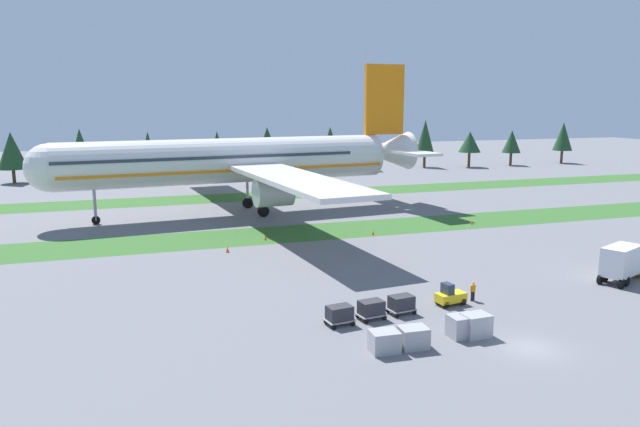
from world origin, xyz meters
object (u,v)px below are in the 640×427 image
(cargo_dolly_third, at_px, (339,314))
(uld_container_2, at_px, (476,325))
(taxiway_marker_0, at_px, (228,249))
(ground_crew_marshaller, at_px, (473,290))
(uld_container_1, at_px, (413,337))
(uld_container_0, at_px, (384,342))
(taxiway_marker_3, at_px, (471,223))
(baggage_tug, at_px, (450,296))
(taxiway_marker_2, at_px, (265,238))
(catering_truck, at_px, (625,261))
(airliner, at_px, (239,160))
(cargo_dolly_second, at_px, (371,308))
(taxiway_marker_1, at_px, (373,233))
(uld_container_3, at_px, (462,326))
(cargo_dolly_lead, at_px, (401,303))

(cargo_dolly_third, xyz_separation_m, uld_container_2, (8.89, -5.43, -0.05))
(uld_container_2, height_order, taxiway_marker_0, uld_container_2)
(ground_crew_marshaller, bearing_deg, uld_container_1, 29.80)
(uld_container_0, xyz_separation_m, taxiway_marker_3, (30.42, 37.07, -0.51))
(baggage_tug, xyz_separation_m, taxiway_marker_2, (-9.41, 29.30, -0.56))
(catering_truck, height_order, taxiway_marker_0, catering_truck)
(airliner, distance_m, ground_crew_marshaller, 50.11)
(cargo_dolly_second, bearing_deg, baggage_tug, 90.00)
(baggage_tug, height_order, uld_container_0, baggage_tug)
(uld_container_1, height_order, taxiway_marker_3, uld_container_1)
(uld_container_0, xyz_separation_m, taxiway_marker_0, (-5.53, 31.88, -0.42))
(taxiway_marker_0, bearing_deg, taxiway_marker_1, 9.38)
(baggage_tug, distance_m, uld_container_0, 12.05)
(catering_truck, height_order, taxiway_marker_2, catering_truck)
(taxiway_marker_1, height_order, taxiway_marker_2, taxiway_marker_1)
(airliner, xyz_separation_m, ground_crew_marshaller, (11.33, -48.24, -7.44))
(catering_truck, relative_size, taxiway_marker_2, 14.22)
(cargo_dolly_third, height_order, ground_crew_marshaller, ground_crew_marshaller)
(taxiway_marker_0, bearing_deg, uld_container_2, -67.14)
(baggage_tug, bearing_deg, taxiway_marker_0, -156.07)
(airliner, xyz_separation_m, taxiway_marker_2, (-0.55, -19.28, -8.13))
(cargo_dolly_second, distance_m, uld_container_3, 7.48)
(baggage_tug, bearing_deg, taxiway_marker_1, 162.64)
(taxiway_marker_2, bearing_deg, baggage_tug, -72.19)
(taxiway_marker_3, bearing_deg, uld_container_0, -129.37)
(catering_truck, distance_m, ground_crew_marshaller, 17.58)
(taxiway_marker_1, bearing_deg, ground_crew_marshaller, -94.75)
(cargo_dolly_third, height_order, taxiway_marker_2, cargo_dolly_third)
(cargo_dolly_second, bearing_deg, uld_container_0, -22.61)
(uld_container_1, height_order, taxiway_marker_1, uld_container_1)
(uld_container_3, relative_size, taxiway_marker_3, 3.91)
(baggage_tug, xyz_separation_m, cargo_dolly_lead, (-4.98, -0.67, 0.10))
(baggage_tug, distance_m, taxiway_marker_3, 36.32)
(baggage_tug, relative_size, uld_container_2, 1.37)
(cargo_dolly_lead, bearing_deg, uld_container_3, 12.01)
(baggage_tug, height_order, taxiway_marker_0, baggage_tug)
(ground_crew_marshaller, distance_m, uld_container_1, 12.38)
(uld_container_0, relative_size, taxiway_marker_0, 2.92)
(baggage_tug, height_order, taxiway_marker_2, baggage_tug)
(uld_container_1, distance_m, taxiway_marker_0, 32.77)
(ground_crew_marshaller, xyz_separation_m, uld_container_0, (-12.02, -7.70, -0.18))
(uld_container_0, bearing_deg, baggage_tug, 37.64)
(cargo_dolly_lead, height_order, taxiway_marker_3, cargo_dolly_lead)
(cargo_dolly_third, bearing_deg, baggage_tug, 90.00)
(baggage_tug, bearing_deg, catering_truck, 85.41)
(uld_container_3, bearing_deg, uld_container_1, -171.22)
(cargo_dolly_second, xyz_separation_m, cargo_dolly_third, (-2.87, -0.39, 0.00))
(uld_container_1, xyz_separation_m, uld_container_2, (5.42, 0.43, 0.10))
(cargo_dolly_second, height_order, taxiway_marker_3, cargo_dolly_second)
(airliner, bearing_deg, uld_container_3, -178.90)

